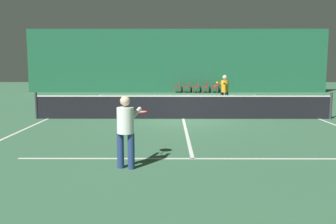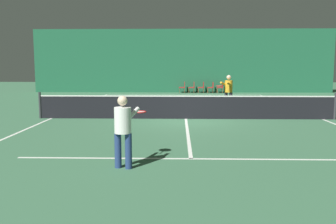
% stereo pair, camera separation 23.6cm
% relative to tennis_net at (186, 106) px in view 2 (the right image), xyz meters
% --- Properties ---
extents(ground_plane, '(60.00, 60.00, 0.00)m').
position_rel_tennis_net_xyz_m(ground_plane, '(0.00, 0.00, -0.51)').
color(ground_plane, '#386647').
extents(backdrop_curtain, '(23.00, 0.12, 4.84)m').
position_rel_tennis_net_xyz_m(backdrop_curtain, '(0.00, 14.00, 1.91)').
color(backdrop_curtain, '#1E5B3D').
rests_on(backdrop_curtain, ground).
extents(court_line_baseline_far, '(11.00, 0.10, 0.00)m').
position_rel_tennis_net_xyz_m(court_line_baseline_far, '(0.00, 11.90, -0.51)').
color(court_line_baseline_far, silver).
rests_on(court_line_baseline_far, ground).
extents(court_line_service_far, '(8.25, 0.10, 0.00)m').
position_rel_tennis_net_xyz_m(court_line_service_far, '(0.00, 6.40, -0.51)').
color(court_line_service_far, silver).
rests_on(court_line_service_far, ground).
extents(court_line_service_near, '(8.25, 0.10, 0.00)m').
position_rel_tennis_net_xyz_m(court_line_service_near, '(0.00, -6.40, -0.51)').
color(court_line_service_near, silver).
rests_on(court_line_service_near, ground).
extents(court_line_sideline_left, '(0.10, 23.80, 0.00)m').
position_rel_tennis_net_xyz_m(court_line_sideline_left, '(-5.50, 0.00, -0.51)').
color(court_line_sideline_left, silver).
rests_on(court_line_sideline_left, ground).
extents(court_line_sideline_right, '(0.10, 23.80, 0.00)m').
position_rel_tennis_net_xyz_m(court_line_sideline_right, '(5.50, 0.00, -0.51)').
color(court_line_sideline_right, silver).
rests_on(court_line_sideline_right, ground).
extents(court_line_centre, '(0.10, 12.80, 0.00)m').
position_rel_tennis_net_xyz_m(court_line_centre, '(0.00, 0.00, -0.51)').
color(court_line_centre, silver).
rests_on(court_line_centre, ground).
extents(tennis_net, '(12.00, 0.10, 1.07)m').
position_rel_tennis_net_xyz_m(tennis_net, '(0.00, 0.00, 0.00)').
color(tennis_net, black).
rests_on(tennis_net, ground).
extents(player_near, '(0.68, 1.35, 1.56)m').
position_rel_tennis_net_xyz_m(player_near, '(-1.46, -7.18, 0.40)').
color(player_near, navy).
rests_on(player_near, ground).
extents(player_far, '(1.04, 1.32, 1.66)m').
position_rel_tennis_net_xyz_m(player_far, '(2.15, 3.51, 0.46)').
color(player_far, '#2D2D38').
rests_on(player_far, ground).
extents(courtside_chair_0, '(0.44, 0.44, 0.84)m').
position_rel_tennis_net_xyz_m(courtside_chair_0, '(0.02, 13.45, -0.03)').
color(courtside_chair_0, brown).
rests_on(courtside_chair_0, ground).
extents(courtside_chair_1, '(0.44, 0.44, 0.84)m').
position_rel_tennis_net_xyz_m(courtside_chair_1, '(0.74, 13.45, -0.03)').
color(courtside_chair_1, brown).
rests_on(courtside_chair_1, ground).
extents(courtside_chair_2, '(0.44, 0.44, 0.84)m').
position_rel_tennis_net_xyz_m(courtside_chair_2, '(1.46, 13.45, -0.03)').
color(courtside_chair_2, brown).
rests_on(courtside_chair_2, ground).
extents(courtside_chair_3, '(0.44, 0.44, 0.84)m').
position_rel_tennis_net_xyz_m(courtside_chair_3, '(2.18, 13.45, -0.03)').
color(courtside_chair_3, brown).
rests_on(courtside_chair_3, ground).
extents(courtside_chair_4, '(0.44, 0.44, 0.84)m').
position_rel_tennis_net_xyz_m(courtside_chair_4, '(2.90, 13.45, -0.03)').
color(courtside_chair_4, brown).
rests_on(courtside_chair_4, ground).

